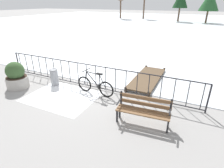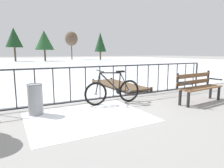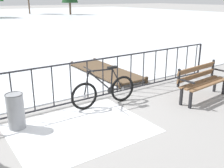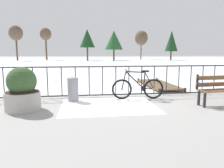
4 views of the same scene
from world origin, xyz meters
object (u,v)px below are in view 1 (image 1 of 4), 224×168
object	(u,v)px
park_bench	(144,108)
bicycle_near_railing	(95,86)
trash_bin	(54,77)
planter_with_shrub	(16,76)

from	to	relation	value
park_bench	bicycle_near_railing	bearing A→B (deg)	156.07
bicycle_near_railing	trash_bin	world-z (taller)	bicycle_near_railing
bicycle_near_railing	park_bench	xyz separation A→B (m)	(2.30, -1.02, 0.14)
park_bench	planter_with_shrub	xyz separation A→B (m)	(-5.68, 0.10, 0.01)
bicycle_near_railing	park_bench	distance (m)	2.52
trash_bin	park_bench	bearing A→B (deg)	-12.89
bicycle_near_railing	park_bench	size ratio (longest dim) A/B	1.05
planter_with_shrub	trash_bin	distance (m)	1.57
planter_with_shrub	trash_bin	size ratio (longest dim) A/B	1.58
park_bench	trash_bin	distance (m)	4.52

